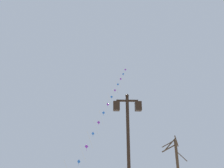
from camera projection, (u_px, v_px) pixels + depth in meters
twin_lantern_lamp_post at (128, 129)px, 9.83m from camera, size 1.24×0.28×5.03m
kite_train at (107, 105)px, 30.33m from camera, size 7.20×18.00×19.70m
bare_tree at (177, 165)px, 17.36m from camera, size 1.82×1.39×4.59m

